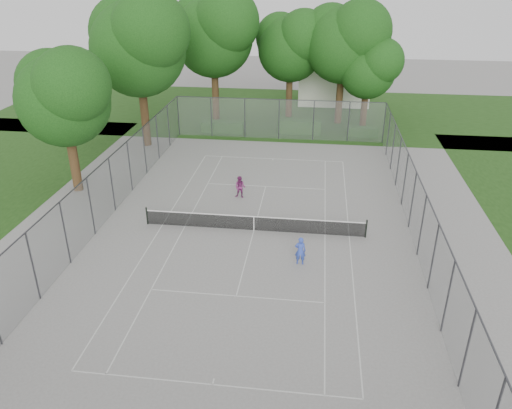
# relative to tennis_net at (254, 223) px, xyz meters

# --- Properties ---
(ground) EXTENTS (120.00, 120.00, 0.00)m
(ground) POSITION_rel_tennis_net_xyz_m (0.00, 0.00, -0.51)
(ground) COLOR slate
(ground) RESTS_ON ground
(grass_far) EXTENTS (60.00, 20.00, 0.00)m
(grass_far) POSITION_rel_tennis_net_xyz_m (0.00, 26.00, -0.51)
(grass_far) COLOR #1C3F12
(grass_far) RESTS_ON ground
(court_markings) EXTENTS (11.03, 23.83, 0.01)m
(court_markings) POSITION_rel_tennis_net_xyz_m (0.00, 0.00, -0.50)
(court_markings) COLOR beige
(court_markings) RESTS_ON ground
(tennis_net) EXTENTS (12.87, 0.10, 1.10)m
(tennis_net) POSITION_rel_tennis_net_xyz_m (0.00, 0.00, 0.00)
(tennis_net) COLOR black
(tennis_net) RESTS_ON ground
(perimeter_fence) EXTENTS (18.08, 34.08, 3.52)m
(perimeter_fence) POSITION_rel_tennis_net_xyz_m (0.00, 0.00, 1.30)
(perimeter_fence) COLOR #38383D
(perimeter_fence) RESTS_ON ground
(tree_far_left) EXTENTS (8.55, 7.80, 12.29)m
(tree_far_left) POSITION_rel_tennis_net_xyz_m (-6.57, 22.27, 7.94)
(tree_far_left) COLOR #3D2816
(tree_far_left) RESTS_ON ground
(tree_far_midleft) EXTENTS (7.22, 6.59, 10.38)m
(tree_far_midleft) POSITION_rel_tennis_net_xyz_m (0.49, 24.22, 6.62)
(tree_far_midleft) COLOR #3D2816
(tree_far_midleft) RESTS_ON ground
(tree_far_midright) EXTENTS (7.92, 7.23, 11.39)m
(tree_far_midright) POSITION_rel_tennis_net_xyz_m (5.41, 22.55, 7.31)
(tree_far_midright) COLOR #3D2816
(tree_far_midright) RESTS_ON ground
(tree_far_right) EXTENTS (5.79, 5.29, 8.32)m
(tree_far_right) POSITION_rel_tennis_net_xyz_m (7.65, 21.14, 5.20)
(tree_far_right) COLOR #3D2816
(tree_far_right) RESTS_ON ground
(tree_side_back) EXTENTS (8.65, 7.90, 12.43)m
(tree_side_back) POSITION_rel_tennis_net_xyz_m (-10.89, 13.89, 8.04)
(tree_side_back) COLOR #3D2816
(tree_side_back) RESTS_ON ground
(tree_side_front) EXTENTS (6.75, 6.17, 9.71)m
(tree_side_front) POSITION_rel_tennis_net_xyz_m (-12.60, 4.18, 6.16)
(tree_side_front) COLOR #3D2816
(tree_side_front) RESTS_ON ground
(hedge_left) EXTENTS (3.89, 1.17, 0.97)m
(hedge_left) POSITION_rel_tennis_net_xyz_m (-5.24, 18.30, -0.02)
(hedge_left) COLOR #204A18
(hedge_left) RESTS_ON ground
(hedge_mid) EXTENTS (3.89, 1.11, 1.22)m
(hedge_mid) POSITION_rel_tennis_net_xyz_m (1.74, 18.80, 0.10)
(hedge_mid) COLOR #204A18
(hedge_mid) RESTS_ON ground
(hedge_right) EXTENTS (2.68, 0.98, 0.80)m
(hedge_right) POSITION_rel_tennis_net_xyz_m (7.39, 18.69, -0.11)
(hedge_right) COLOR #204A18
(hedge_right) RESTS_ON ground
(house) EXTENTS (7.54, 5.84, 9.39)m
(house) POSITION_rel_tennis_net_xyz_m (4.93, 30.88, 3.27)
(house) COLOR white
(house) RESTS_ON ground
(girl_player) EXTENTS (0.57, 0.37, 1.55)m
(girl_player) POSITION_rel_tennis_net_xyz_m (2.82, -3.22, 0.26)
(girl_player) COLOR blue
(girl_player) RESTS_ON ground
(woman_player) EXTENTS (0.83, 0.70, 1.50)m
(woman_player) POSITION_rel_tennis_net_xyz_m (-1.48, 4.39, 0.24)
(woman_player) COLOR #7A2863
(woman_player) RESTS_ON ground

